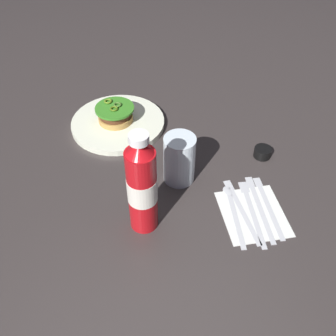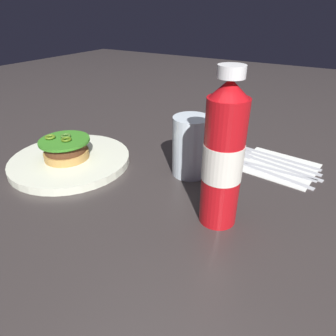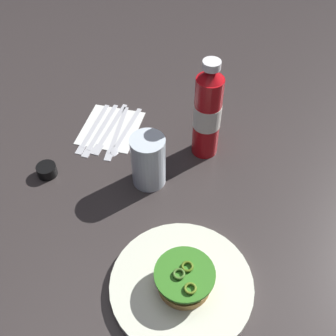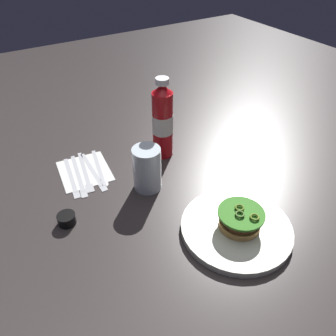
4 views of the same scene
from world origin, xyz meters
name	(u,v)px [view 4 (image 4 of 4)]	position (x,y,z in m)	size (l,w,h in m)	color
ground_plane	(164,210)	(0.00, 0.00, 0.00)	(3.00, 3.00, 0.00)	#342E2D
dinner_plate	(236,228)	(0.15, 0.12, 0.01)	(0.27, 0.27, 0.02)	silver
burger_sandwich	(240,219)	(0.16, 0.12, 0.04)	(0.11, 0.11, 0.05)	#B68845
ketchup_bottle	(163,122)	(-0.22, 0.13, 0.12)	(0.06, 0.06, 0.26)	red
water_glass	(147,169)	(-0.10, 0.01, 0.06)	(0.08, 0.08, 0.13)	silver
condiment_cup	(67,219)	(-0.09, -0.23, 0.01)	(0.05, 0.05, 0.03)	black
napkin	(85,171)	(-0.27, -0.12, 0.00)	(0.16, 0.14, 0.00)	white
steak_knife	(72,179)	(-0.25, -0.17, 0.00)	(0.20, 0.04, 0.00)	silver
butter_knife	(79,177)	(-0.24, -0.15, 0.00)	(0.21, 0.05, 0.00)	silver
fork_utensil	(86,174)	(-0.25, -0.12, 0.00)	(0.20, 0.05, 0.00)	silver
table_knife	(94,173)	(-0.24, -0.10, 0.00)	(0.20, 0.02, 0.00)	silver
spoon_utensil	(100,172)	(-0.23, -0.08, 0.00)	(0.19, 0.05, 0.00)	silver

